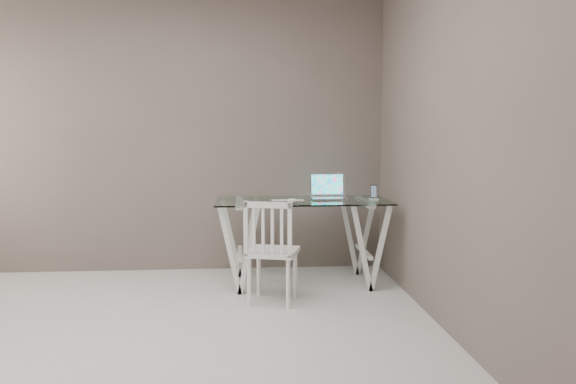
# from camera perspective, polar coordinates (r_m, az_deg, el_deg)

# --- Properties ---
(room) EXTENTS (4.50, 4.52, 2.71)m
(room) POSITION_cam_1_polar(r_m,az_deg,el_deg) (3.31, -17.39, 12.43)
(room) COLOR beige
(room) RESTS_ON ground
(desk) EXTENTS (1.50, 0.70, 0.75)m
(desk) POSITION_cam_1_polar(r_m,az_deg,el_deg) (4.95, 1.46, -5.00)
(desk) COLOR silver
(desk) RESTS_ON ground
(chair) EXTENTS (0.46, 0.46, 0.82)m
(chair) POSITION_cam_1_polar(r_m,az_deg,el_deg) (4.35, -1.75, -5.62)
(chair) COLOR white
(chair) RESTS_ON ground
(laptop) EXTENTS (0.32, 0.26, 0.22)m
(laptop) POSITION_cam_1_polar(r_m,az_deg,el_deg) (5.03, 4.11, -0.04)
(laptop) COLOR silver
(laptop) RESTS_ON desk
(keyboard) EXTENTS (0.29, 0.13, 0.01)m
(keyboard) POSITION_cam_1_polar(r_m,az_deg,el_deg) (4.81, -0.04, -0.89)
(keyboard) COLOR silver
(keyboard) RESTS_ON desk
(mouse) EXTENTS (0.11, 0.07, 0.04)m
(mouse) POSITION_cam_1_polar(r_m,az_deg,el_deg) (4.70, 0.40, -0.88)
(mouse) COLOR silver
(mouse) RESTS_ON desk
(phone_dock) EXTENTS (0.07, 0.07, 0.13)m
(phone_dock) POSITION_cam_1_polar(r_m,az_deg,el_deg) (4.96, 8.69, -0.37)
(phone_dock) COLOR white
(phone_dock) RESTS_ON desk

